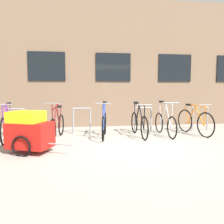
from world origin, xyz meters
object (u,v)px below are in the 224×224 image
bicycle_blue (104,124)px  bike_trailer (29,131)px  bicycle_black (139,123)px  bicycle_purple (7,126)px  bicycle_silver (165,123)px  bicycle_orange (195,121)px  bicycle_maroon (57,126)px

bicycle_blue → bike_trailer: bicycle_blue is taller
bicycle_black → bicycle_purple: bearing=-179.3°
bicycle_purple → bicycle_silver: 4.55m
bicycle_silver → bicycle_orange: 0.98m
bicycle_maroon → bike_trailer: bearing=-108.3°
bicycle_maroon → bicycle_purple: bearing=-179.2°
bicycle_purple → bicycle_silver: size_ratio=1.08×
bicycle_blue → bicycle_orange: (2.84, 0.06, 0.01)m
bicycle_blue → bicycle_purple: bearing=-179.6°
bicycle_maroon → bicycle_blue: bicycle_maroon is taller
bicycle_silver → bicycle_black: size_ratio=0.94×
bicycle_blue → bicycle_silver: bicycle_silver is taller
bicycle_blue → bicycle_orange: 2.85m
bicycle_maroon → bicycle_purple: (-1.34, -0.02, 0.02)m
bicycle_black → bike_trailer: bearing=-153.1°
bicycle_maroon → bicycle_blue: (1.34, 0.00, 0.02)m
bicycle_orange → bicycle_blue: bearing=-178.8°
bicycle_silver → bicycle_orange: bearing=2.0°
bicycle_maroon → bike_trailer: (-0.47, -1.42, 0.11)m
bicycle_maroon → bicycle_silver: same height
bike_trailer → bicycle_silver: bearing=21.5°
bicycle_purple → bicycle_black: bicycle_purple is taller
bicycle_blue → bicycle_silver: bearing=0.8°
bicycle_blue → bike_trailer: 2.31m
bicycle_blue → bike_trailer: (-1.81, -1.42, 0.09)m
bicycle_blue → bicycle_black: bicycle_blue is taller
bicycle_blue → bicycle_orange: bearing=1.2°
bicycle_blue → bicycle_silver: size_ratio=1.00×
bicycle_black → bicycle_orange: 1.79m
bicycle_maroon → bicycle_silver: (3.21, 0.03, 0.01)m
bicycle_silver → bicycle_black: (-0.82, 0.00, 0.01)m
bicycle_maroon → bicycle_black: 2.40m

